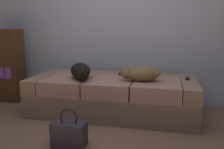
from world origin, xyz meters
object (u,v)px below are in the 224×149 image
at_px(couch, 113,95).
at_px(handbag, 69,134).
at_px(bookshelf, 4,65).
at_px(dog_dark, 81,71).
at_px(dog_tan, 140,74).
at_px(tv_remote, 187,78).

height_order(couch, handbag, couch).
bearing_deg(bookshelf, couch, -6.32).
xyz_separation_m(dog_dark, handbag, (0.17, -0.84, -0.45)).
xyz_separation_m(couch, bookshelf, (-1.76, 0.19, 0.31)).
distance_m(couch, dog_tan, 0.51).
bearing_deg(tv_remote, bookshelf, -173.97).
bearing_deg(handbag, couch, 78.33).
relative_size(tv_remote, handbag, 0.40).
bearing_deg(couch, dog_tan, -19.84).
height_order(dog_dark, handbag, dog_dark).
distance_m(couch, bookshelf, 1.80).
bearing_deg(handbag, bookshelf, 142.35).
xyz_separation_m(dog_dark, tv_remote, (1.33, 0.27, -0.09)).
relative_size(dog_dark, handbag, 1.46).
distance_m(dog_tan, bookshelf, 2.15).
bearing_deg(couch, tv_remote, 6.10).
bearing_deg(bookshelf, dog_dark, -14.65).
height_order(handbag, bookshelf, bookshelf).
distance_m(dog_dark, dog_tan, 0.75).
xyz_separation_m(couch, dog_dark, (-0.38, -0.17, 0.34)).
relative_size(dog_dark, dog_tan, 1.01).
distance_m(couch, handbag, 1.03).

